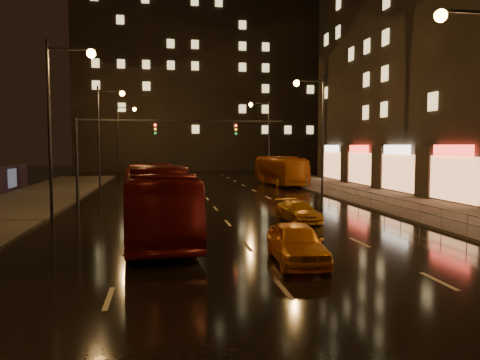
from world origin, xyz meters
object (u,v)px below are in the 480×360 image
(taxi_near, at_px, (297,243))
(taxi_far, at_px, (298,211))
(bus_red, at_px, (156,201))
(bus_curb, at_px, (280,171))

(taxi_near, height_order, taxi_far, taxi_near)
(bus_red, bearing_deg, taxi_far, 18.29)
(bus_curb, xyz_separation_m, taxi_far, (-5.00, -23.91, -0.98))
(taxi_near, relative_size, taxi_far, 1.08)
(taxi_far, bearing_deg, bus_curb, 71.04)
(bus_curb, relative_size, taxi_far, 2.83)
(bus_red, height_order, taxi_far, bus_red)
(taxi_near, xyz_separation_m, taxi_far, (2.73, 9.00, -0.15))
(bus_curb, xyz_separation_m, taxi_near, (-7.73, -32.91, -0.83))
(bus_red, xyz_separation_m, taxi_near, (5.08, -5.81, -0.94))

